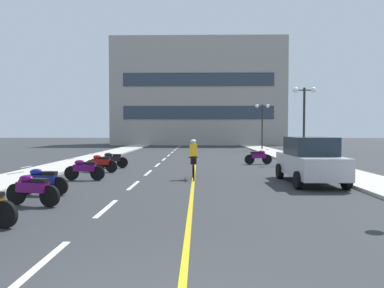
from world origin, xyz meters
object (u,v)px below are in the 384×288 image
at_px(parked_car_near, 310,160).
at_px(motorcycle_7, 259,157).
at_px(motorcycle_3, 42,181).
at_px(street_lamp_mid, 304,107).
at_px(street_lamp_far, 262,116).
at_px(motorcycle_4, 84,169).
at_px(motorcycle_2, 32,189).
at_px(motorcycle_5, 101,163).
at_px(cyclist_rider, 193,158).
at_px(motorcycle_6, 112,160).

distance_m(parked_car_near, motorcycle_7, 7.88).
bearing_deg(parked_car_near, motorcycle_3, -163.77).
relative_size(street_lamp_mid, street_lamp_far, 1.00).
xyz_separation_m(street_lamp_mid, motorcycle_4, (-11.32, -7.74, -3.08)).
bearing_deg(street_lamp_mid, motorcycle_7, -168.55).
xyz_separation_m(motorcycle_3, motorcycle_7, (8.68, 10.57, 0.00)).
xyz_separation_m(motorcycle_2, motorcycle_5, (-0.25, 7.91, 0.00)).
xyz_separation_m(parked_car_near, motorcycle_5, (-9.21, 3.55, -0.44)).
relative_size(motorcycle_4, cyclist_rider, 0.96).
distance_m(parked_car_near, motorcycle_4, 9.16).
distance_m(street_lamp_mid, motorcycle_6, 12.09).
bearing_deg(cyclist_rider, motorcycle_2, -128.27).
height_order(street_lamp_far, motorcycle_3, street_lamp_far).
bearing_deg(motorcycle_2, motorcycle_7, 55.92).
bearing_deg(motorcycle_2, street_lamp_mid, 48.89).
height_order(motorcycle_2, motorcycle_4, same).
relative_size(parked_car_near, motorcycle_4, 2.48).
relative_size(parked_car_near, motorcycle_7, 2.48).
bearing_deg(street_lamp_far, motorcycle_2, -111.99).
bearing_deg(motorcycle_3, motorcycle_2, -75.00).
distance_m(street_lamp_far, motorcycle_7, 16.06).
height_order(motorcycle_3, motorcycle_4, same).
bearing_deg(cyclist_rider, motorcycle_6, 136.65).
distance_m(parked_car_near, motorcycle_3, 9.80).
height_order(street_lamp_mid, motorcycle_7, street_lamp_mid).
xyz_separation_m(street_lamp_far, motorcycle_2, (-11.18, -27.68, -3.08)).
distance_m(motorcycle_5, motorcycle_6, 1.91).
height_order(motorcycle_2, motorcycle_5, same).
xyz_separation_m(street_lamp_mid, motorcycle_2, (-11.15, -12.78, -3.08)).
distance_m(motorcycle_3, motorcycle_6, 8.20).
relative_size(motorcycle_5, cyclist_rider, 0.95).
xyz_separation_m(motorcycle_3, motorcycle_5, (0.18, 6.29, 0.00)).
relative_size(street_lamp_mid, cyclist_rider, 2.61).
relative_size(street_lamp_mid, motorcycle_3, 2.72).
height_order(motorcycle_4, motorcycle_6, same).
distance_m(motorcycle_3, motorcycle_5, 6.29).
xyz_separation_m(parked_car_near, cyclist_rider, (-4.59, 1.18, -0.03)).
relative_size(motorcycle_2, motorcycle_5, 0.99).
distance_m(street_lamp_far, motorcycle_6, 21.38).
xyz_separation_m(motorcycle_3, cyclist_rider, (4.81, 3.92, 0.41)).
xyz_separation_m(motorcycle_6, motorcycle_7, (8.40, 2.38, 0.00)).
relative_size(motorcycle_6, cyclist_rider, 0.96).
bearing_deg(street_lamp_far, cyclist_rider, -107.08).
bearing_deg(motorcycle_4, motorcycle_6, 89.88).
bearing_deg(cyclist_rider, motorcycle_3, -140.83).
bearing_deg(motorcycle_4, motorcycle_5, 91.74).
distance_m(street_lamp_far, motorcycle_3, 28.70).
bearing_deg(motorcycle_4, motorcycle_2, -88.13).
distance_m(street_lamp_far, motorcycle_2, 30.01).
bearing_deg(motorcycle_5, motorcycle_2, -88.18).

